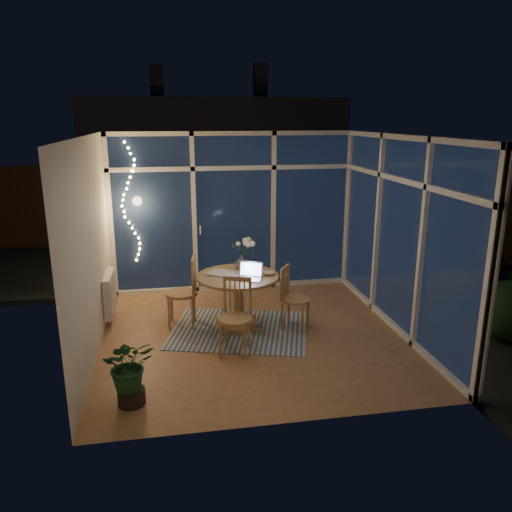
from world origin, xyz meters
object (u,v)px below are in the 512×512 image
chair_right (296,298)px  chair_left (181,292)px  dining_table (238,302)px  laptop (249,271)px  chair_front (235,317)px  potted_plant (129,370)px  flower_vase (242,262)px

chair_right → chair_left: bearing=108.0°
dining_table → laptop: (0.12, -0.21, 0.49)m
chair_right → chair_front: (-0.91, -0.59, 0.03)m
chair_left → chair_front: (0.61, -0.96, -0.03)m
chair_front → potted_plant: chair_front is taller
chair_right → flower_vase: flower_vase is taller
chair_left → laptop: bearing=72.8°
laptop → flower_vase: (-0.02, 0.47, -0.01)m
chair_right → flower_vase: bearing=87.9°
chair_right → potted_plant: (-2.10, -1.53, -0.06)m
dining_table → flower_vase: 0.56m
chair_right → laptop: laptop is taller
dining_table → laptop: bearing=-60.6°
laptop → dining_table: bearing=143.1°
chair_right → flower_vase: (-0.67, 0.45, 0.42)m
flower_vase → dining_table: bearing=-109.5°
potted_plant → chair_right: bearing=36.0°
chair_right → potted_plant: size_ratio=1.17×
chair_front → dining_table: bearing=98.3°
flower_vase → chair_right: bearing=-33.8°
chair_front → laptop: bearing=84.0°
chair_left → chair_right: size_ratio=1.13×
flower_vase → chair_front: bearing=-103.3°
chair_left → chair_front: bearing=39.6°
chair_front → flower_vase: bearing=96.0°
dining_table → chair_right: chair_right is taller
chair_left → chair_right: (1.53, -0.37, -0.06)m
chair_front → chair_right: bearing=52.2°
dining_table → potted_plant: (-1.34, -1.71, 0.00)m
chair_right → dining_table: bearing=108.3°
chair_left → laptop: (0.88, -0.40, 0.37)m
chair_left → flower_vase: (0.86, 0.08, 0.36)m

